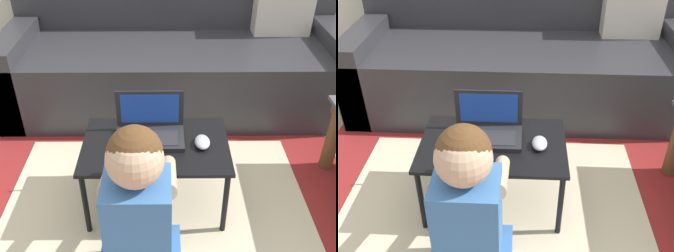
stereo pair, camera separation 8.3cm
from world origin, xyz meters
TOP-DOWN VIEW (x-y plane):
  - ground_plane at (0.00, 0.00)m, footprint 16.00×16.00m
  - area_rug at (-0.11, -0.01)m, footprint 1.99×1.95m
  - couch at (0.02, 1.21)m, footprint 2.13×0.82m
  - laptop_desk at (-0.11, 0.21)m, footprint 0.64×0.42m
  - laptop at (-0.14, 0.27)m, footprint 0.30×0.19m
  - computer_mouse at (0.09, 0.20)m, footprint 0.07×0.10m
  - person_seated at (-0.16, -0.22)m, footprint 0.30×0.41m

SIDE VIEW (x-z plane):
  - ground_plane at x=0.00m, z-range 0.00..0.00m
  - area_rug at x=-0.11m, z-range 0.00..0.01m
  - couch at x=0.02m, z-range -0.12..0.67m
  - laptop_desk at x=-0.11m, z-range 0.14..0.49m
  - person_seated at x=-0.16m, z-range -0.03..0.70m
  - computer_mouse at x=0.09m, z-range 0.35..0.38m
  - laptop at x=-0.14m, z-range 0.29..0.48m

